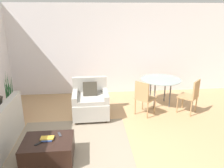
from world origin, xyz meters
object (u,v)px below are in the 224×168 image
at_px(ottoman, 48,149).
at_px(dining_chair_near_left, 144,96).
at_px(potted_plant, 11,106).
at_px(dining_table, 161,82).
at_px(book_stack, 47,139).
at_px(tv_remote_primary, 39,143).
at_px(armchair, 91,102).
at_px(tv_remote_secondary, 60,134).
at_px(dining_chair_near_right, 191,94).

height_order(ottoman, dining_chair_near_left, dining_chair_near_left).
bearing_deg(potted_plant, dining_table, 5.30).
bearing_deg(dining_table, book_stack, -141.11).
relative_size(tv_remote_primary, dining_table, 0.14).
distance_m(armchair, tv_remote_secondary, 1.59).
distance_m(tv_remote_primary, dining_chair_near_left, 2.74).
relative_size(tv_remote_primary, potted_plant, 0.13).
bearing_deg(dining_chair_near_left, book_stack, -143.16).
bearing_deg(book_stack, dining_table, 38.89).
bearing_deg(dining_table, tv_remote_primary, -140.87).
distance_m(armchair, dining_chair_near_right, 2.55).
height_order(tv_remote_primary, dining_chair_near_right, dining_chair_near_right).
relative_size(ottoman, tv_remote_primary, 5.76).
distance_m(book_stack, dining_chair_near_right, 3.64).
distance_m(book_stack, tv_remote_secondary, 0.24).
height_order(tv_remote_primary, dining_chair_near_left, dining_chair_near_left).
bearing_deg(book_stack, dining_chair_near_right, 25.16).
distance_m(ottoman, dining_chair_near_left, 2.61).
bearing_deg(dining_chair_near_right, tv_remote_secondary, -155.63).
xyz_separation_m(tv_remote_primary, potted_plant, (-1.10, 1.91, -0.12)).
xyz_separation_m(tv_remote_primary, tv_remote_secondary, (0.31, 0.25, 0.00)).
relative_size(tv_remote_primary, dining_chair_near_left, 0.17).
height_order(tv_remote_primary, tv_remote_secondary, same).
bearing_deg(ottoman, dining_chair_near_left, 37.43).
height_order(armchair, potted_plant, potted_plant).
distance_m(ottoman, potted_plant, 2.20).
bearing_deg(dining_chair_near_right, armchair, 178.27).
xyz_separation_m(book_stack, tv_remote_primary, (-0.11, -0.11, -0.01)).
xyz_separation_m(armchair, potted_plant, (-1.96, 0.18, -0.09)).
xyz_separation_m(dining_chair_near_left, dining_chair_near_right, (1.23, 0.00, 0.00)).
bearing_deg(book_stack, dining_chair_near_left, 36.84).
bearing_deg(dining_chair_near_right, potted_plant, 176.78).
bearing_deg(dining_table, armchair, -164.42).
distance_m(armchair, dining_chair_near_left, 1.33).
distance_m(ottoman, tv_remote_secondary, 0.31).
bearing_deg(ottoman, tv_remote_secondary, 42.56).
relative_size(book_stack, tv_remote_secondary, 1.45).
bearing_deg(dining_table, dining_chair_near_left, -135.00).
distance_m(tv_remote_secondary, dining_chair_near_left, 2.35).
bearing_deg(dining_table, tv_remote_secondary, -140.92).
distance_m(book_stack, dining_table, 3.45).
bearing_deg(armchair, dining_chair_near_right, -1.73).
height_order(potted_plant, dining_chair_near_right, potted_plant).
height_order(potted_plant, dining_chair_near_left, potted_plant).
bearing_deg(ottoman, book_stack, 104.14).
distance_m(ottoman, book_stack, 0.20).
bearing_deg(dining_chair_near_left, ottoman, -142.57).
relative_size(dining_table, dining_chair_near_right, 1.22).
height_order(ottoman, dining_chair_near_right, dining_chair_near_right).
height_order(armchair, ottoman, armchair).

